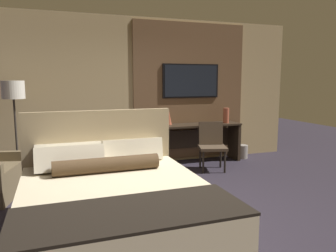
% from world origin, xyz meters
% --- Properties ---
extents(ground_plane, '(16.00, 16.00, 0.00)m').
position_xyz_m(ground_plane, '(0.00, 0.00, 0.00)').
color(ground_plane, '#28232D').
extents(wall_back_tv_panel, '(7.20, 0.09, 2.80)m').
position_xyz_m(wall_back_tv_panel, '(0.19, 2.59, 1.40)').
color(wall_back_tv_panel, tan).
rests_on(wall_back_tv_panel, ground_plane).
extents(bed, '(1.84, 2.17, 1.26)m').
position_xyz_m(bed, '(-0.69, -0.38, 0.36)').
color(bed, '#33281E').
rests_on(bed, ground_plane).
extents(desk, '(1.84, 0.47, 0.77)m').
position_xyz_m(desk, '(1.41, 2.34, 0.52)').
color(desk, '#2D2319').
rests_on(desk, ground_plane).
extents(tv, '(1.19, 0.04, 0.67)m').
position_xyz_m(tv, '(1.41, 2.52, 1.61)').
color(tv, black).
extents(desk_chair, '(0.59, 0.59, 0.87)m').
position_xyz_m(desk_chair, '(1.49, 1.75, 0.51)').
color(desk_chair, '#4C3D2D').
rests_on(desk_chair, ground_plane).
extents(floor_lamp, '(0.34, 0.34, 1.62)m').
position_xyz_m(floor_lamp, '(-1.79, 2.07, 1.36)').
color(floor_lamp, '#282623').
rests_on(floor_lamp, ground_plane).
extents(vase_tall, '(0.11, 0.11, 0.28)m').
position_xyz_m(vase_tall, '(0.90, 2.40, 0.91)').
color(vase_tall, '#B2563D').
rests_on(vase_tall, desk).
extents(vase_short, '(0.12, 0.12, 0.30)m').
position_xyz_m(vase_short, '(2.07, 2.25, 0.92)').
color(vase_short, '#B2563D').
rests_on(vase_short, desk).
extents(waste_bin, '(0.22, 0.22, 0.28)m').
position_xyz_m(waste_bin, '(2.49, 2.28, 0.14)').
color(waste_bin, gray).
rests_on(waste_bin, ground_plane).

